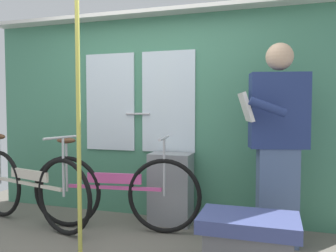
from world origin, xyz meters
TOP-DOWN VIEW (x-y plane):
  - train_door_wall at (-0.01, 1.10)m, footprint 4.05×0.28m
  - bicycle_near_door at (-0.26, 0.53)m, footprint 1.73×0.44m
  - bicycle_leaning_behind at (-1.16, 0.41)m, footprint 1.74×0.61m
  - passenger_reading_newspaper at (1.29, 0.59)m, footprint 0.62×0.56m
  - trash_bin_by_wall at (0.23, 0.88)m, footprint 0.43×0.28m
  - handrail_pole at (-0.26, -0.08)m, footprint 0.04×0.04m
  - bench_seat_corner at (1.10, -0.06)m, footprint 0.70×0.44m

SIDE VIEW (x-z plane):
  - bench_seat_corner at x=1.10m, z-range 0.02..0.47m
  - trash_bin_by_wall at x=0.23m, z-range 0.00..0.74m
  - bicycle_near_door at x=-0.26m, z-range -0.08..0.86m
  - bicycle_leaning_behind at x=-1.16m, z-range -0.08..0.87m
  - passenger_reading_newspaper at x=1.29m, z-range 0.05..1.83m
  - handrail_pole at x=-0.26m, z-range 0.00..2.21m
  - train_door_wall at x=-0.01m, z-range 0.05..2.30m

